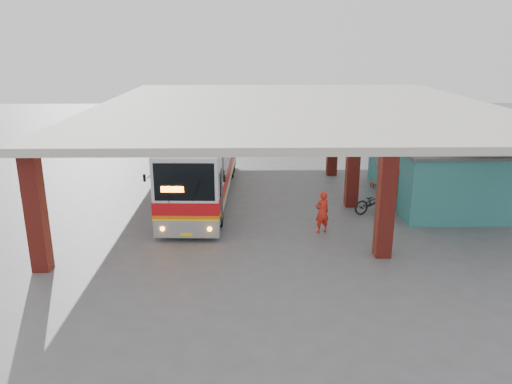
{
  "coord_description": "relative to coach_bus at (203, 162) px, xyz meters",
  "views": [
    {
      "loc": [
        -2.12,
        -20.49,
        7.93
      ],
      "look_at": [
        -1.77,
        0.0,
        1.66
      ],
      "focal_mm": 35.0,
      "sensor_mm": 36.0,
      "label": 1
    }
  ],
  "objects": [
    {
      "name": "canopy_roof",
      "position": [
        4.92,
        1.78,
        2.64
      ],
      "size": [
        21.0,
        23.0,
        0.3
      ],
      "primitive_type": "cube",
      "color": "#BCB8AA",
      "rests_on": "brick_columns"
    },
    {
      "name": "motorcycle",
      "position": [
        8.29,
        -2.8,
        -1.31
      ],
      "size": [
        2.23,
        1.47,
        1.11
      ],
      "primitive_type": "imported",
      "rotation": [
        0.0,
        0.0,
        1.96
      ],
      "color": "black",
      "rests_on": "ground"
    },
    {
      "name": "ground",
      "position": [
        4.42,
        -4.72,
        -1.86
      ],
      "size": [
        90.0,
        90.0,
        0.0
      ],
      "primitive_type": "plane",
      "color": "#515154",
      "rests_on": "ground"
    },
    {
      "name": "red_chair",
      "position": [
        9.52,
        1.46,
        -1.48
      ],
      "size": [
        0.49,
        0.49,
        0.83
      ],
      "rotation": [
        0.0,
        0.0,
        0.15
      ],
      "color": "red",
      "rests_on": "ground"
    },
    {
      "name": "brick_columns",
      "position": [
        5.85,
        0.28,
        0.32
      ],
      "size": [
        20.1,
        21.6,
        4.35
      ],
      "color": "maroon",
      "rests_on": "ground"
    },
    {
      "name": "coach_bus",
      "position": [
        0.0,
        0.0,
        0.0
      ],
      "size": [
        3.1,
        12.94,
        3.74
      ],
      "rotation": [
        0.0,
        0.0,
        -0.03
      ],
      "color": "silver",
      "rests_on": "ground"
    },
    {
      "name": "pedestrian",
      "position": [
        5.46,
        -5.27,
        -0.95
      ],
      "size": [
        0.78,
        0.66,
        1.83
      ],
      "primitive_type": "imported",
      "rotation": [
        0.0,
        0.0,
        3.54
      ],
      "color": "red",
      "rests_on": "ground"
    },
    {
      "name": "shop_building",
      "position": [
        11.92,
        -0.72,
        -0.3
      ],
      "size": [
        5.2,
        8.2,
        3.11
      ],
      "color": "#2F7773",
      "rests_on": "ground"
    }
  ]
}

